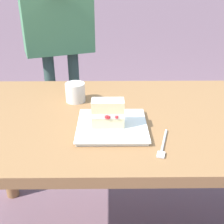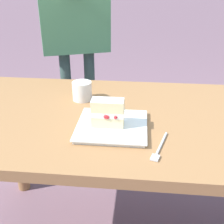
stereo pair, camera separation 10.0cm
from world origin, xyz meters
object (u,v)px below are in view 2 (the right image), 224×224
cake_slice (108,113)px  coffee_cup (82,91)px  patio_table (149,137)px  dessert_plate (112,126)px  dessert_fork (160,148)px  diner_person (74,10)px

cake_slice → coffee_cup: bearing=-60.4°
patio_table → cake_slice: (0.15, 0.11, 0.16)m
patio_table → dessert_plate: dessert_plate is taller
patio_table → dessert_plate: size_ratio=6.32×
dessert_fork → coffee_cup: (0.32, -0.36, 0.04)m
coffee_cup → diner_person: (0.16, -0.62, 0.25)m
patio_table → coffee_cup: bearing=-24.4°
cake_slice → coffee_cup: 0.29m
patio_table → cake_slice: size_ratio=13.65×
patio_table → dessert_fork: size_ratio=9.41×
dessert_plate → coffee_cup: coffee_cup is taller
dessert_plate → coffee_cup: 0.29m
patio_table → dessert_fork: dessert_fork is taller
patio_table → coffee_cup: 0.35m
cake_slice → dessert_fork: cake_slice is taller
coffee_cup → patio_table: bearing=155.6°
patio_table → cake_slice: bearing=36.4°
dessert_plate → coffee_cup: (0.15, -0.24, 0.03)m
dessert_plate → diner_person: diner_person is taller
dessert_fork → diner_person: bearing=-63.9°
dessert_plate → cake_slice: cake_slice is taller
diner_person → dessert_fork: bearing=116.1°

